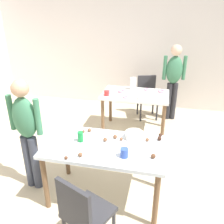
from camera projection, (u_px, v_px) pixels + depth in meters
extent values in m
plane|color=beige|center=(94.00, 196.00, 3.04)|extent=(6.40, 6.40, 0.00)
cube|color=silver|center=(133.00, 49.00, 5.35)|extent=(6.40, 0.10, 2.60)
cube|color=silver|center=(105.00, 147.00, 2.75)|extent=(1.37, 0.75, 0.04)
cylinder|color=brown|center=(45.00, 183.00, 2.75)|extent=(0.06, 0.06, 0.71)
cylinder|color=brown|center=(156.00, 201.00, 2.50)|extent=(0.06, 0.06, 0.71)
cylinder|color=brown|center=(67.00, 152.00, 3.32)|extent=(0.06, 0.06, 0.71)
cylinder|color=brown|center=(159.00, 165.00, 3.07)|extent=(0.06, 0.06, 0.71)
cube|color=white|center=(135.00, 95.00, 4.33)|extent=(1.19, 0.73, 0.04)
cylinder|color=brown|center=(103.00, 118.00, 4.32)|extent=(0.06, 0.06, 0.71)
cylinder|color=brown|center=(163.00, 124.00, 4.11)|extent=(0.06, 0.06, 0.71)
cylinder|color=brown|center=(110.00, 105.00, 4.86)|extent=(0.06, 0.06, 0.71)
cylinder|color=brown|center=(164.00, 110.00, 4.65)|extent=(0.06, 0.06, 0.71)
cube|color=#2D2D33|center=(89.00, 212.00, 2.27)|extent=(0.53, 0.53, 0.04)
cube|color=#2D2D33|center=(74.00, 206.00, 2.05)|extent=(0.36, 0.19, 0.42)
cylinder|color=#2D2D33|center=(88.00, 210.00, 2.58)|extent=(0.04, 0.04, 0.41)
cube|color=#2D2D33|center=(148.00, 98.00, 4.99)|extent=(0.50, 0.50, 0.04)
cube|color=#2D2D33|center=(146.00, 85.00, 5.06)|extent=(0.37, 0.15, 0.42)
cylinder|color=#2D2D33|center=(157.00, 111.00, 4.94)|extent=(0.04, 0.04, 0.41)
cylinder|color=#2D2D33|center=(141.00, 112.00, 4.92)|extent=(0.04, 0.04, 0.41)
cylinder|color=#2D2D33|center=(153.00, 105.00, 5.25)|extent=(0.04, 0.04, 0.41)
cylinder|color=#2D2D33|center=(138.00, 106.00, 5.23)|extent=(0.04, 0.04, 0.41)
cylinder|color=#383D4C|center=(28.00, 161.00, 3.11)|extent=(0.11, 0.11, 0.74)
cylinder|color=#383D4C|center=(36.00, 163.00, 3.07)|extent=(0.11, 0.11, 0.74)
ellipsoid|color=#3D7A56|center=(25.00, 118.00, 2.83)|extent=(0.34, 0.24, 0.52)
sphere|color=tan|center=(20.00, 88.00, 2.68)|extent=(0.20, 0.20, 0.20)
cylinder|color=#3D7A56|center=(11.00, 112.00, 2.87)|extent=(0.08, 0.08, 0.45)
cylinder|color=#3D7A56|center=(38.00, 117.00, 2.75)|extent=(0.08, 0.08, 0.45)
cylinder|color=#28282D|center=(174.00, 101.00, 4.96)|extent=(0.11, 0.11, 0.77)
cylinder|color=#28282D|center=(168.00, 101.00, 4.96)|extent=(0.11, 0.11, 0.77)
ellipsoid|color=#3D7A56|center=(174.00, 70.00, 4.69)|extent=(0.35, 0.26, 0.55)
sphere|color=beige|center=(176.00, 50.00, 4.53)|extent=(0.21, 0.21, 0.21)
cylinder|color=#3D7A56|center=(184.00, 68.00, 4.67)|extent=(0.08, 0.08, 0.47)
cylinder|color=#3D7A56|center=(165.00, 68.00, 4.68)|extent=(0.08, 0.08, 0.47)
cylinder|color=white|center=(134.00, 135.00, 2.88)|extent=(0.21, 0.21, 0.08)
cylinder|color=#198438|center=(80.00, 137.00, 2.80)|extent=(0.07, 0.07, 0.12)
cube|color=silver|center=(112.00, 147.00, 2.70)|extent=(0.17, 0.02, 0.01)
cylinder|color=#3351B2|center=(124.00, 153.00, 2.52)|extent=(0.09, 0.09, 0.10)
sphere|color=brown|center=(153.00, 156.00, 2.51)|extent=(0.05, 0.05, 0.05)
sphere|color=brown|center=(80.00, 155.00, 2.54)|extent=(0.05, 0.05, 0.05)
sphere|color=brown|center=(89.00, 130.00, 3.03)|extent=(0.05, 0.05, 0.05)
sphere|color=brown|center=(147.00, 140.00, 2.82)|extent=(0.04, 0.04, 0.04)
sphere|color=brown|center=(66.00, 158.00, 2.49)|extent=(0.04, 0.04, 0.04)
sphere|color=brown|center=(84.00, 131.00, 3.01)|extent=(0.04, 0.04, 0.04)
sphere|color=brown|center=(115.00, 137.00, 2.88)|extent=(0.05, 0.05, 0.05)
sphere|color=brown|center=(121.00, 139.00, 2.84)|extent=(0.04, 0.04, 0.04)
sphere|color=#3D2319|center=(160.00, 135.00, 2.92)|extent=(0.04, 0.04, 0.04)
sphere|color=#3D2319|center=(160.00, 139.00, 2.84)|extent=(0.05, 0.05, 0.05)
sphere|color=brown|center=(105.00, 140.00, 2.82)|extent=(0.05, 0.05, 0.05)
cylinder|color=white|center=(133.00, 84.00, 4.49)|extent=(0.12, 0.12, 0.23)
cylinder|color=red|center=(107.00, 93.00, 4.22)|extent=(0.09, 0.09, 0.09)
cylinder|color=white|center=(141.00, 97.00, 4.04)|extent=(0.08, 0.08, 0.09)
torus|color=pink|center=(122.00, 91.00, 4.38)|extent=(0.14, 0.14, 0.04)
torus|color=pink|center=(146.00, 89.00, 4.48)|extent=(0.11, 0.11, 0.03)
torus|color=pink|center=(109.00, 92.00, 4.36)|extent=(0.14, 0.14, 0.04)
torus|color=pink|center=(162.00, 91.00, 4.39)|extent=(0.14, 0.14, 0.04)
torus|color=pink|center=(126.00, 97.00, 4.13)|extent=(0.11, 0.11, 0.03)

